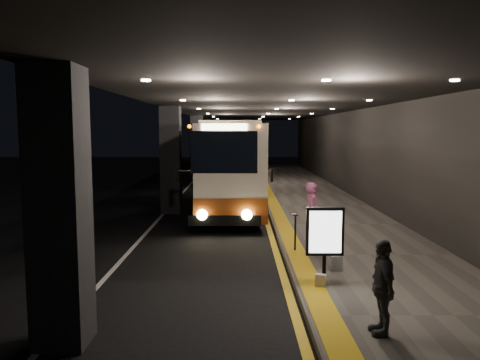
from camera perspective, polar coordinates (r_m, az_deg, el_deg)
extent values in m
plane|color=black|center=(15.65, -4.93, -6.56)|extent=(90.00, 90.00, 0.00)
cube|color=silver|center=(20.73, -8.74, -3.47)|extent=(0.12, 50.00, 0.01)
cube|color=gold|center=(20.53, 2.81, -3.50)|extent=(0.18, 50.00, 0.01)
cube|color=#514C44|center=(20.77, 9.45, -3.27)|extent=(4.50, 50.00, 0.15)
cube|color=gold|center=(20.53, 4.21, -3.08)|extent=(0.50, 50.00, 0.01)
cube|color=black|center=(21.00, 15.67, 4.71)|extent=(0.10, 50.00, 6.00)
cube|color=black|center=(7.84, -21.15, -3.24)|extent=(0.80, 0.80, 4.40)
cube|color=black|center=(19.46, -8.41, 2.42)|extent=(0.80, 0.80, 4.40)
cube|color=black|center=(31.36, -5.25, 3.82)|extent=(0.80, 0.80, 4.40)
cube|color=black|center=(20.28, 3.31, 9.41)|extent=(9.00, 50.00, 0.40)
cube|color=beige|center=(20.62, -1.41, 2.16)|extent=(2.79, 11.56, 3.25)
cube|color=maroon|center=(20.74, -1.41, -1.14)|extent=(2.81, 11.58, 0.86)
cube|color=black|center=(14.82, -1.93, 3.41)|extent=(2.11, 0.13, 1.34)
cube|color=black|center=(15.16, -1.89, -4.92)|extent=(2.35, 0.33, 0.34)
cylinder|color=black|center=(17.25, -5.26, -3.76)|extent=(0.27, 0.96, 0.96)
cylinder|color=black|center=(17.19, 1.92, -3.77)|extent=(0.27, 0.96, 0.96)
cylinder|color=black|center=(24.62, -3.71, -0.80)|extent=(0.27, 0.96, 0.96)
cylinder|color=black|center=(24.58, 1.31, -0.80)|extent=(0.27, 0.96, 0.96)
sphere|color=#FFEAA5|center=(15.07, -4.64, -4.25)|extent=(0.34, 0.34, 0.34)
sphere|color=#FFEAA5|center=(15.03, 0.84, -4.27)|extent=(0.34, 0.34, 0.34)
cube|color=#FFF2BF|center=(14.79, -1.94, 6.48)|extent=(1.44, 0.10, 0.21)
cube|color=beige|center=(34.96, -0.42, 3.95)|extent=(3.27, 12.29, 3.44)
cube|color=maroon|center=(35.03, -0.42, 1.88)|extent=(3.29, 12.31, 0.91)
cube|color=black|center=(28.84, -0.49, 5.02)|extent=(2.23, 0.20, 1.42)
cube|color=black|center=(29.05, -0.48, 0.42)|extent=(2.49, 0.40, 0.35)
cylinder|color=black|center=(31.25, -2.56, 0.72)|extent=(0.28, 1.01, 1.01)
cylinder|color=black|center=(31.24, 1.65, 0.72)|extent=(0.28, 1.01, 1.01)
cylinder|color=black|center=(39.12, -2.06, 1.79)|extent=(0.28, 1.01, 1.01)
cylinder|color=black|center=(39.11, 1.30, 1.80)|extent=(0.28, 1.01, 1.01)
cube|color=beige|center=(46.96, -0.64, 4.24)|extent=(2.86, 11.09, 3.11)
cube|color=maroon|center=(47.01, -0.64, 2.84)|extent=(2.88, 11.11, 0.82)
cube|color=black|center=(41.42, -0.72, 4.95)|extent=(2.01, 0.17, 1.28)
cube|color=black|center=(41.60, -0.71, 2.05)|extent=(2.25, 0.37, 0.32)
cylinder|color=black|center=(43.58, -2.03, 2.17)|extent=(0.26, 0.92, 0.92)
cylinder|color=black|center=(43.56, 0.66, 2.17)|extent=(0.26, 0.92, 0.92)
cylinder|color=black|center=(50.70, -1.76, 2.71)|extent=(0.26, 0.92, 0.92)
cylinder|color=black|center=(50.68, 0.56, 2.72)|extent=(0.26, 0.92, 0.92)
imported|color=#D8649F|center=(13.30, 8.85, -4.19)|extent=(0.54, 0.73, 1.82)
imported|color=#4D4D52|center=(8.00, 16.95, -12.33)|extent=(0.47, 0.91, 1.55)
cube|color=black|center=(11.26, 11.61, -9.94)|extent=(0.32, 0.21, 0.36)
cube|color=#BDB6B1|center=(10.14, 9.79, -11.99)|extent=(0.24, 0.18, 0.27)
cylinder|color=black|center=(10.19, 10.22, -10.78)|extent=(0.08, 0.08, 0.65)
cube|color=black|center=(9.99, 10.31, -6.19)|extent=(0.79, 0.11, 1.02)
cube|color=white|center=(9.93, 10.37, -6.26)|extent=(0.67, 0.02, 0.88)
cylinder|color=black|center=(12.89, 6.75, -6.37)|extent=(0.05, 0.05, 0.99)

